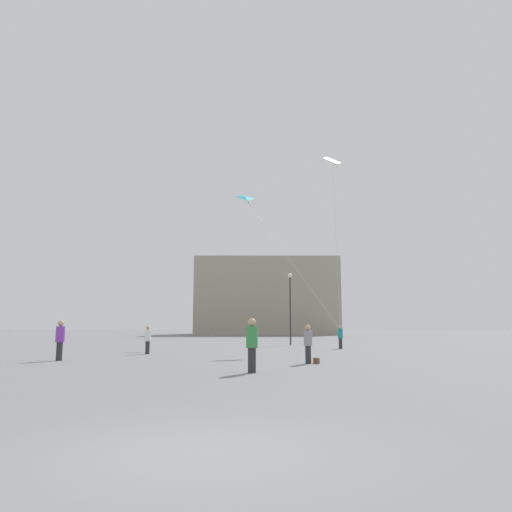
# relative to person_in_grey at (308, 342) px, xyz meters

# --- Properties ---
(ground_plane) EXTENTS (300.00, 300.00, 0.00)m
(ground_plane) POSITION_rel_person_in_grey_xyz_m (-2.35, -14.32, -0.90)
(ground_plane) COLOR slate
(person_in_grey) EXTENTS (0.36, 0.36, 1.64)m
(person_in_grey) POSITION_rel_person_in_grey_xyz_m (0.00, 0.00, 0.00)
(person_in_grey) COLOR #2D2D33
(person_in_grey) RESTS_ON ground_plane
(person_in_purple) EXTENTS (0.40, 0.40, 1.84)m
(person_in_purple) POSITION_rel_person_in_grey_xyz_m (-11.35, 1.26, 0.11)
(person_in_purple) COLOR #2D2D33
(person_in_purple) RESTS_ON ground_plane
(person_in_green) EXTENTS (0.40, 0.40, 1.86)m
(person_in_green) POSITION_rel_person_in_grey_xyz_m (-2.17, -4.00, 0.12)
(person_in_green) COLOR #2D2D33
(person_in_green) RESTS_ON ground_plane
(person_in_white) EXTENTS (0.34, 0.34, 1.58)m
(person_in_white) POSITION_rel_person_in_grey_xyz_m (-8.66, 6.42, -0.03)
(person_in_white) COLOR #2D2D33
(person_in_white) RESTS_ON ground_plane
(person_in_teal) EXTENTS (0.34, 0.34, 1.58)m
(person_in_teal) POSITION_rel_person_in_grey_xyz_m (3.03, 12.91, -0.03)
(person_in_teal) COLOR #2D2D33
(person_in_teal) RESTS_ON ground_plane
(kite_cyan_delta) EXTENTS (7.80, 6.88, 11.50)m
(kite_cyan_delta) POSITION_rel_person_in_grey_xyz_m (-3.82, 19.01, 11.32)
(kite_cyan_delta) COLOR #1EB2C6
(kite_lime_delta) EXTENTS (1.55, 2.25, 13.09)m
(kite_lime_delta) POSITION_rel_person_in_grey_xyz_m (2.96, 14.39, 12.91)
(kite_lime_delta) COLOR #8CD12D
(building_left_hall) EXTENTS (24.70, 16.31, 12.87)m
(building_left_hall) POSITION_rel_person_in_grey_xyz_m (-3.35, 63.84, 5.54)
(building_left_hall) COLOR #A39984
(building_left_hall) RESTS_ON ground_plane
(lamppost_east) EXTENTS (0.36, 0.36, 5.90)m
(lamppost_east) POSITION_rel_person_in_grey_xyz_m (-0.25, 19.01, 2.97)
(lamppost_east) COLOR #2D2D30
(lamppost_east) RESTS_ON ground_plane
(handbag_beside_flyer) EXTENTS (0.25, 0.35, 0.24)m
(handbag_beside_flyer) POSITION_rel_person_in_grey_xyz_m (0.35, 0.10, -0.78)
(handbag_beside_flyer) COLOR brown
(handbag_beside_flyer) RESTS_ON ground_plane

